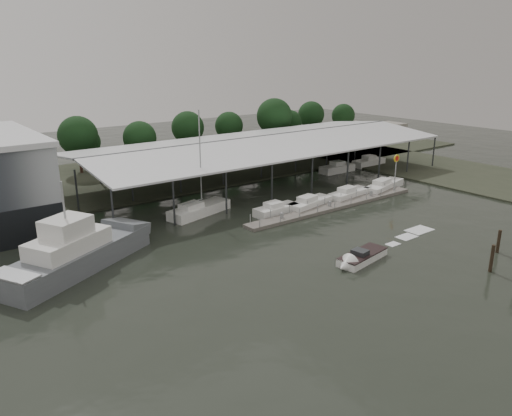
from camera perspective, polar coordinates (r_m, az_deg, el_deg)
ground at (r=48.57m, az=5.19°, el=-5.92°), size 200.00×200.00×0.00m
land_strip_far at (r=82.85m, az=-14.81°, el=3.43°), size 140.00×30.00×0.30m
land_strip_east at (r=88.76m, az=22.60°, el=3.57°), size 20.00×60.00×0.30m
covered_boat_shed at (r=78.12m, az=0.64°, el=7.72°), size 58.24×24.00×6.96m
floating_dock at (r=65.15m, az=9.01°, el=0.21°), size 28.00×2.00×1.40m
shell_fuel_sign at (r=73.17m, az=15.71°, el=4.66°), size 1.10×0.18×5.55m
distant_commercial_buildings at (r=119.56m, az=11.77°, el=8.60°), size 22.00×8.00×4.00m
grey_trawler at (r=48.84m, az=-19.64°, el=-4.77°), size 16.40×11.38×8.84m
white_sailboat at (r=61.80m, az=-6.57°, el=-0.19°), size 9.06×4.70×12.97m
speedboat_underway at (r=48.66m, az=11.71°, el=-5.68°), size 17.56×4.71×2.00m
moored_cruiser_0 at (r=61.65m, az=2.32°, el=-0.17°), size 6.10×2.50×1.70m
moored_cruiser_1 at (r=64.55m, az=6.14°, el=0.54°), size 7.49×3.51×1.70m
moored_cruiser_2 at (r=69.71m, az=10.58°, el=1.60°), size 7.28×3.04×1.70m
moored_cruiser_3 at (r=75.08m, az=14.38°, el=2.47°), size 8.97×4.11×1.70m
horizon_tree_line at (r=97.96m, az=-3.25°, el=9.53°), size 67.11×11.85×10.66m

